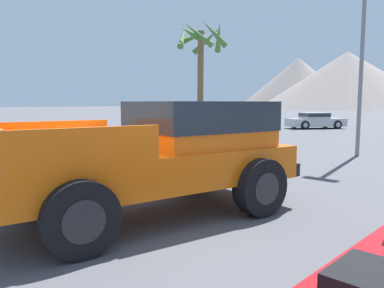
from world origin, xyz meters
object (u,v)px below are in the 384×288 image
parked_car_silver (315,120)px  orange_pickup_truck (170,149)px  street_lamp_post (364,13)px  palm_tree_tall (201,51)px

parked_car_silver → orange_pickup_truck: bearing=-35.1°
orange_pickup_truck → parked_car_silver: (-7.88, 22.09, -0.52)m
parked_car_silver → street_lamp_post: bearing=-23.5°
parked_car_silver → palm_tree_tall: palm_tree_tall is taller
parked_car_silver → palm_tree_tall: size_ratio=0.68×
orange_pickup_truck → parked_car_silver: size_ratio=1.26×
street_lamp_post → palm_tree_tall: bearing=166.1°
parked_car_silver → street_lamp_post: street_lamp_post is taller
street_lamp_post → palm_tree_tall: street_lamp_post is taller
orange_pickup_truck → palm_tree_tall: 16.08m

